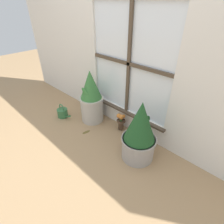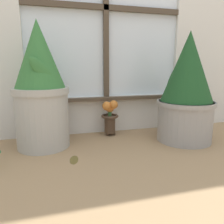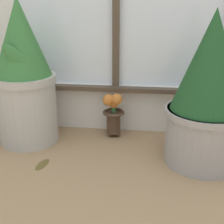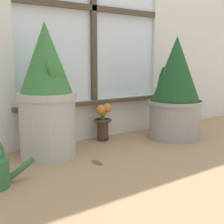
{
  "view_description": "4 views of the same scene",
  "coord_description": "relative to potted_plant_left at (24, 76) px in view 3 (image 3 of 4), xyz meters",
  "views": [
    {
      "loc": [
        1.18,
        -0.97,
        1.47
      ],
      "look_at": [
        -0.03,
        0.3,
        0.33
      ],
      "focal_mm": 28.0,
      "sensor_mm": 36.0,
      "label": 1
    },
    {
      "loc": [
        -0.38,
        -0.99,
        0.48
      ],
      "look_at": [
        -0.01,
        0.35,
        0.19
      ],
      "focal_mm": 35.0,
      "sensor_mm": 36.0,
      "label": 2
    },
    {
      "loc": [
        0.19,
        -1.13,
        0.73
      ],
      "look_at": [
        0.01,
        0.29,
        0.19
      ],
      "focal_mm": 50.0,
      "sensor_mm": 36.0,
      "label": 3
    },
    {
      "loc": [
        -1.15,
        -1.22,
        0.53
      ],
      "look_at": [
        0.01,
        0.35,
        0.2
      ],
      "focal_mm": 50.0,
      "sensor_mm": 36.0,
      "label": 4
    }
  ],
  "objects": [
    {
      "name": "potted_plant_left",
      "position": [
        0.0,
        0.0,
        0.0
      ],
      "size": [
        0.32,
        0.32,
        0.73
      ],
      "color": "#B7B2A8",
      "rests_on": "ground_plane"
    },
    {
      "name": "flower_vase",
      "position": [
        0.44,
        0.11,
        -0.21
      ],
      "size": [
        0.12,
        0.12,
        0.25
      ],
      "color": "#473323",
      "rests_on": "ground_plane"
    },
    {
      "name": "potted_plant_right",
      "position": [
        0.88,
        -0.12,
        -0.02
      ],
      "size": [
        0.36,
        0.36,
        0.69
      ],
      "color": "#9E9993",
      "rests_on": "ground_plane"
    },
    {
      "name": "ground_plane",
      "position": [
        0.44,
        -0.33,
        -0.35
      ],
      "size": [
        10.0,
        10.0,
        0.0
      ],
      "primitive_type": "plane",
      "color": "tan"
    },
    {
      "name": "fallen_leaf",
      "position": [
        0.15,
        -0.25,
        -0.35
      ],
      "size": [
        0.06,
        0.12,
        0.01
      ],
      "color": "brown",
      "rests_on": "ground_plane"
    }
  ]
}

